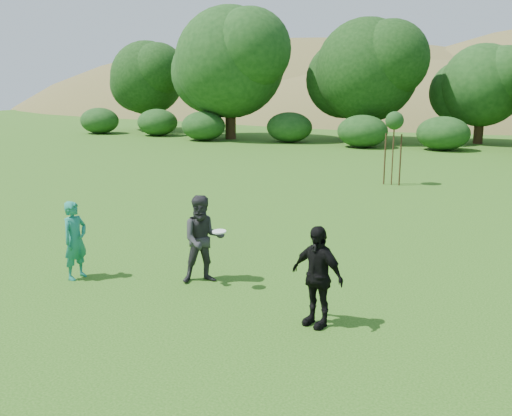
{
  "coord_description": "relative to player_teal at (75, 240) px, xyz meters",
  "views": [
    {
      "loc": [
        5.39,
        -8.72,
        3.98
      ],
      "look_at": [
        0.0,
        3.0,
        1.1
      ],
      "focal_mm": 40.0,
      "sensor_mm": 36.0,
      "label": 1
    }
  ],
  "objects": [
    {
      "name": "player_grey",
      "position": [
        2.49,
        0.9,
        0.08
      ],
      "size": [
        1.1,
        1.06,
        1.78
      ],
      "primitive_type": "imported",
      "rotation": [
        0.0,
        0.0,
        0.64
      ],
      "color": "#2A2A2D",
      "rests_on": "ground"
    },
    {
      "name": "ground",
      "position": [
        2.64,
        0.1,
        -0.81
      ],
      "size": [
        120.0,
        120.0,
        0.0
      ],
      "primitive_type": "plane",
      "color": "#19470C",
      "rests_on": "ground"
    },
    {
      "name": "player_black",
      "position": [
        5.23,
        -0.14,
        0.04
      ],
      "size": [
        1.08,
        0.71,
        1.71
      ],
      "primitive_type": "imported",
      "rotation": [
        0.0,
        0.0,
        -0.32
      ],
      "color": "black",
      "rests_on": "ground"
    },
    {
      "name": "hillside",
      "position": [
        2.08,
        68.55,
        -12.78
      ],
      "size": [
        150.0,
        72.0,
        52.0
      ],
      "color": "olive",
      "rests_on": "ground"
    },
    {
      "name": "player_teal",
      "position": [
        0.0,
        0.0,
        0.0
      ],
      "size": [
        0.43,
        0.62,
        1.62
      ],
      "primitive_type": "imported",
      "rotation": [
        0.0,
        0.0,
        1.5
      ],
      "color": "#1B7A64",
      "rests_on": "ground"
    },
    {
      "name": "frisbee",
      "position": [
        2.98,
        0.65,
        0.36
      ],
      "size": [
        0.27,
        0.27,
        0.04
      ],
      "color": "white",
      "rests_on": "ground"
    },
    {
      "name": "sapling",
      "position": [
        3.65,
        13.6,
        1.61
      ],
      "size": [
        0.7,
        0.7,
        2.85
      ],
      "color": "#402A19",
      "rests_on": "ground"
    },
    {
      "name": "tree_row",
      "position": [
        5.86,
        28.78,
        4.06
      ],
      "size": [
        53.92,
        10.38,
        9.62
      ],
      "color": "#3A2616",
      "rests_on": "ground"
    }
  ]
}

